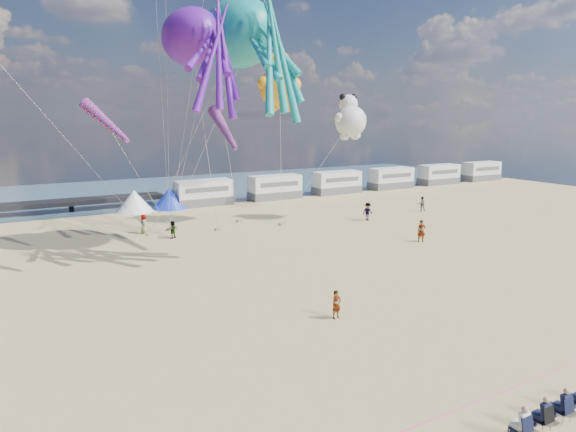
{
  "coord_description": "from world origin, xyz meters",
  "views": [
    {
      "loc": [
        -14.82,
        -16.53,
        10.43
      ],
      "look_at": [
        -1.97,
        6.0,
        5.32
      ],
      "focal_mm": 32.0,
      "sensor_mm": 36.0,
      "label": 1
    }
  ],
  "objects_px": {
    "sandbag_c": "(282,224)",
    "windsock_mid": "(224,129)",
    "beachgoer_4": "(173,230)",
    "standing_person": "(336,305)",
    "sandbag_b": "(218,229)",
    "motorhome_1": "(275,187)",
    "kite_teddy_orange": "(280,88)",
    "kite_octopus_teal": "(239,33)",
    "beachgoer_5": "(421,231)",
    "windsock_right": "(106,122)",
    "motorhome_4": "(439,174)",
    "tent_blue": "(170,198)",
    "motorhome_0": "(203,193)",
    "beachgoer_1": "(422,204)",
    "sandbag_d": "(239,221)",
    "spectator_row": "(562,404)",
    "sandbag_e": "(170,229)",
    "beachgoer_2": "(368,212)",
    "kite_panda": "(351,121)",
    "beachgoer_0": "(144,224)",
    "tent_white": "(134,201)",
    "motorhome_3": "(391,178)",
    "sandbag_a": "(150,234)",
    "motorhome_5": "(481,171)",
    "kite_octopus_purple": "(191,37)"
  },
  "relations": [
    {
      "from": "motorhome_4",
      "to": "beachgoer_0",
      "type": "height_order",
      "value": "motorhome_4"
    },
    {
      "from": "motorhome_0",
      "to": "beachgoer_1",
      "type": "distance_m",
      "value": 24.96
    },
    {
      "from": "beachgoer_1",
      "to": "tent_white",
      "type": "bearing_deg",
      "value": -1.69
    },
    {
      "from": "kite_panda",
      "to": "tent_white",
      "type": "bearing_deg",
      "value": 121.9
    },
    {
      "from": "beachgoer_1",
      "to": "sandbag_d",
      "type": "relative_size",
      "value": 3.26
    },
    {
      "from": "sandbag_c",
      "to": "windsock_mid",
      "type": "distance_m",
      "value": 12.56
    },
    {
      "from": "motorhome_4",
      "to": "tent_blue",
      "type": "bearing_deg",
      "value": 180.0
    },
    {
      "from": "beachgoer_4",
      "to": "sandbag_b",
      "type": "bearing_deg",
      "value": 160.03
    },
    {
      "from": "motorhome_3",
      "to": "sandbag_a",
      "type": "relative_size",
      "value": 13.2
    },
    {
      "from": "motorhome_1",
      "to": "windsock_right",
      "type": "relative_size",
      "value": 1.34
    },
    {
      "from": "motorhome_5",
      "to": "sandbag_d",
      "type": "bearing_deg",
      "value": -167.26
    },
    {
      "from": "motorhome_3",
      "to": "tent_white",
      "type": "xyz_separation_m",
      "value": [
        -36.5,
        0.0,
        -0.3
      ]
    },
    {
      "from": "kite_octopus_teal",
      "to": "motorhome_1",
      "type": "bearing_deg",
      "value": 41.21
    },
    {
      "from": "motorhome_4",
      "to": "tent_white",
      "type": "height_order",
      "value": "motorhome_4"
    },
    {
      "from": "motorhome_3",
      "to": "tent_blue",
      "type": "relative_size",
      "value": 1.65
    },
    {
      "from": "beachgoer_5",
      "to": "windsock_right",
      "type": "xyz_separation_m",
      "value": [
        -23.81,
        4.87,
        9.06
      ]
    },
    {
      "from": "sandbag_a",
      "to": "sandbag_c",
      "type": "bearing_deg",
      "value": -9.41
    },
    {
      "from": "kite_panda",
      "to": "beachgoer_5",
      "type": "bearing_deg",
      "value": -112.74
    },
    {
      "from": "beachgoer_2",
      "to": "kite_panda",
      "type": "xyz_separation_m",
      "value": [
        -1.0,
        1.88,
        8.92
      ]
    },
    {
      "from": "motorhome_1",
      "to": "sandbag_c",
      "type": "distance_m",
      "value": 15.87
    },
    {
      "from": "motorhome_0",
      "to": "sandbag_d",
      "type": "distance_m",
      "value": 10.91
    },
    {
      "from": "motorhome_0",
      "to": "motorhome_1",
      "type": "height_order",
      "value": "same"
    },
    {
      "from": "motorhome_5",
      "to": "tent_blue",
      "type": "bearing_deg",
      "value": 180.0
    },
    {
      "from": "tent_white",
      "to": "beachgoer_4",
      "type": "relative_size",
      "value": 2.65
    },
    {
      "from": "spectator_row",
      "to": "beachgoer_4",
      "type": "height_order",
      "value": "beachgoer_4"
    },
    {
      "from": "motorhome_4",
      "to": "sandbag_a",
      "type": "relative_size",
      "value": 13.2
    },
    {
      "from": "motorhome_5",
      "to": "sandbag_c",
      "type": "xyz_separation_m",
      "value": [
        -44.86,
        -14.24,
        -1.39
      ]
    },
    {
      "from": "spectator_row",
      "to": "beachgoer_2",
      "type": "xyz_separation_m",
      "value": [
        15.86,
        30.71,
        0.25
      ]
    },
    {
      "from": "motorhome_5",
      "to": "beachgoer_1",
      "type": "relative_size",
      "value": 4.05
    },
    {
      "from": "motorhome_3",
      "to": "kite_octopus_teal",
      "type": "bearing_deg",
      "value": -149.93
    },
    {
      "from": "kite_teddy_orange",
      "to": "kite_octopus_teal",
      "type": "bearing_deg",
      "value": -117.26
    },
    {
      "from": "motorhome_4",
      "to": "standing_person",
      "type": "height_order",
      "value": "motorhome_4"
    },
    {
      "from": "spectator_row",
      "to": "sandbag_e",
      "type": "relative_size",
      "value": 12.2
    },
    {
      "from": "beachgoer_4",
      "to": "standing_person",
      "type": "bearing_deg",
      "value": 64.42
    },
    {
      "from": "beachgoer_5",
      "to": "windsock_right",
      "type": "bearing_deg",
      "value": -159.76
    },
    {
      "from": "beachgoer_4",
      "to": "kite_octopus_purple",
      "type": "bearing_deg",
      "value": 78.37
    },
    {
      "from": "sandbag_b",
      "to": "beachgoer_1",
      "type": "bearing_deg",
      "value": -5.14
    },
    {
      "from": "motorhome_4",
      "to": "windsock_right",
      "type": "distance_m",
      "value": 56.96
    },
    {
      "from": "spectator_row",
      "to": "motorhome_0",
      "type": "bearing_deg",
      "value": 84.37
    },
    {
      "from": "kite_teddy_orange",
      "to": "beachgoer_0",
      "type": "bearing_deg",
      "value": -164.19
    },
    {
      "from": "beachgoer_5",
      "to": "windsock_right",
      "type": "relative_size",
      "value": 0.38
    },
    {
      "from": "motorhome_5",
      "to": "tent_white",
      "type": "xyz_separation_m",
      "value": [
        -55.5,
        0.0,
        -0.3
      ]
    },
    {
      "from": "sandbag_b",
      "to": "motorhome_1",
      "type": "bearing_deg",
      "value": 45.47
    },
    {
      "from": "motorhome_0",
      "to": "tent_white",
      "type": "relative_size",
      "value": 1.65
    },
    {
      "from": "windsock_mid",
      "to": "tent_white",
      "type": "bearing_deg",
      "value": 106.43
    },
    {
      "from": "beachgoer_1",
      "to": "sandbag_c",
      "type": "relative_size",
      "value": 3.26
    },
    {
      "from": "sandbag_c",
      "to": "kite_teddy_orange",
      "type": "relative_size",
      "value": 0.07
    },
    {
      "from": "standing_person",
      "to": "motorhome_4",
      "type": "bearing_deg",
      "value": 33.86
    },
    {
      "from": "sandbag_b",
      "to": "motorhome_5",
      "type": "bearing_deg",
      "value": 14.63
    },
    {
      "from": "beachgoer_0",
      "to": "sandbag_b",
      "type": "bearing_deg",
      "value": 89.26
    }
  ]
}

